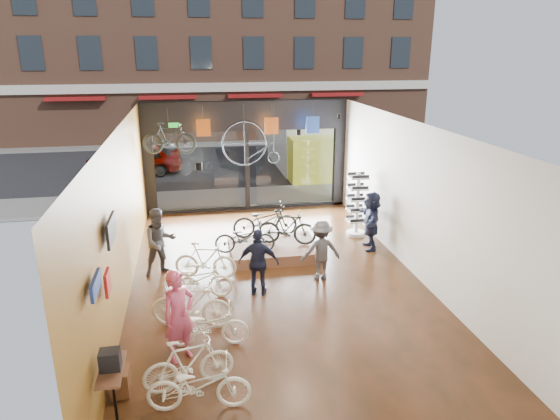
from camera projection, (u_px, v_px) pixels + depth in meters
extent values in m
cube|color=black|center=(277.00, 283.00, 12.27)|extent=(7.00, 12.00, 0.04)
cube|color=black|center=(277.00, 127.00, 11.07)|extent=(7.00, 12.00, 0.04)
cube|color=olive|center=(121.00, 217.00, 11.07)|extent=(0.04, 12.00, 3.80)
cube|color=beige|center=(417.00, 201.00, 12.27)|extent=(0.04, 12.00, 3.80)
cube|color=beige|center=(363.00, 359.00, 6.04)|extent=(7.00, 0.04, 3.80)
cube|color=#198C26|center=(174.00, 125.00, 16.40)|extent=(0.35, 0.06, 0.18)
cube|color=black|center=(227.00, 157.00, 26.29)|extent=(30.00, 18.00, 0.02)
cube|color=slate|center=(244.00, 197.00, 18.97)|extent=(30.00, 2.40, 0.12)
cube|color=slate|center=(222.00, 142.00, 30.01)|extent=(30.00, 2.00, 0.12)
cube|color=brown|center=(215.00, 21.00, 30.19)|extent=(26.00, 5.00, 14.00)
imported|color=gray|center=(134.00, 159.00, 22.50)|extent=(4.25, 1.71, 1.45)
imported|color=silver|center=(199.00, 385.00, 7.84)|extent=(1.69, 0.72, 0.87)
imported|color=silver|center=(189.00, 363.00, 8.33)|extent=(1.61, 0.73, 0.93)
imported|color=silver|center=(208.00, 326.00, 9.54)|extent=(1.62, 0.69, 0.83)
imported|color=silver|center=(192.00, 305.00, 10.15)|extent=(1.76, 0.90, 1.02)
imported|color=silver|center=(197.00, 279.00, 11.45)|extent=(1.72, 0.93, 0.86)
imported|color=silver|center=(206.00, 260.00, 12.36)|extent=(1.62, 0.83, 0.94)
cube|color=brown|center=(274.00, 249.00, 13.85)|extent=(2.40, 1.80, 0.30)
imported|color=black|center=(245.00, 238.00, 13.14)|extent=(1.63, 0.73, 0.83)
imported|color=black|center=(287.00, 227.00, 13.69)|extent=(1.69, 0.94, 0.98)
imported|color=black|center=(265.00, 221.00, 14.24)|extent=(1.86, 0.67, 0.97)
imported|color=#CC4C72|center=(179.00, 316.00, 8.99)|extent=(0.77, 0.72, 1.77)
imported|color=#3F3F44|center=(160.00, 242.00, 12.48)|extent=(1.01, 0.90, 1.72)
imported|color=#161C33|center=(259.00, 262.00, 11.43)|extent=(1.01, 0.62, 1.60)
imported|color=#3F3F44|center=(321.00, 250.00, 12.19)|extent=(1.01, 0.60, 1.53)
imported|color=#161C33|center=(371.00, 220.00, 14.08)|extent=(0.80, 1.63, 1.68)
imported|color=black|center=(169.00, 138.00, 14.85)|extent=(1.62, 0.65, 0.95)
cube|color=#CC5919|center=(203.00, 128.00, 15.92)|extent=(0.45, 0.03, 0.55)
cube|color=#CC5919|center=(272.00, 126.00, 16.30)|extent=(0.45, 0.03, 0.55)
cube|color=#1E3F99|center=(313.00, 125.00, 16.54)|extent=(0.45, 0.03, 0.55)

